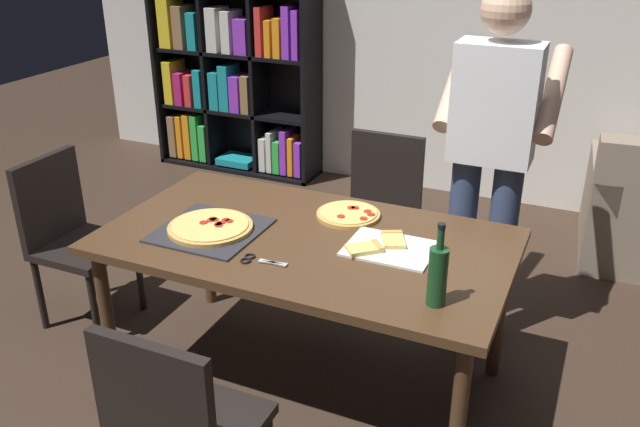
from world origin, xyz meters
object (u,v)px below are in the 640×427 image
(wine_bottle, at_px, (438,275))
(second_pizza_plain, at_px, (348,214))
(person_serving_pizza, at_px, (491,149))
(pepperoni_pizza_on_tray, at_px, (210,228))
(dining_table, at_px, (306,252))
(chair_near_camera, at_px, (178,426))
(bookshelf, at_px, (233,55))
(chair_left_end, at_px, (70,231))
(chair_far_side, at_px, (379,205))
(kitchen_scissors, at_px, (257,260))

(wine_bottle, xyz_separation_m, second_pizza_plain, (-0.56, 0.56, -0.11))
(wine_bottle, bearing_deg, person_serving_pizza, 91.73)
(pepperoni_pizza_on_tray, distance_m, wine_bottle, 1.07)
(wine_bottle, bearing_deg, dining_table, 155.89)
(dining_table, relative_size, person_serving_pizza, 1.00)
(chair_near_camera, relative_size, pepperoni_pizza_on_tray, 2.09)
(wine_bottle, bearing_deg, chair_near_camera, -133.53)
(pepperoni_pizza_on_tray, bearing_deg, person_serving_pizza, 40.34)
(pepperoni_pizza_on_tray, height_order, wine_bottle, wine_bottle)
(pepperoni_pizza_on_tray, distance_m, second_pizza_plain, 0.63)
(dining_table, xyz_separation_m, bookshelf, (-1.76, 2.37, 0.27))
(bookshelf, height_order, pepperoni_pizza_on_tray, bookshelf)
(second_pizza_plain, bearing_deg, person_serving_pizza, 42.21)
(chair_left_end, distance_m, pepperoni_pizza_on_tray, 0.99)
(chair_near_camera, bearing_deg, person_serving_pizza, 70.32)
(chair_far_side, xyz_separation_m, person_serving_pizza, (0.62, -0.22, 0.49))
(wine_bottle, relative_size, kitchen_scissors, 1.62)
(pepperoni_pizza_on_tray, height_order, second_pizza_plain, pepperoni_pizza_on_tray)
(wine_bottle, bearing_deg, bookshelf, 132.19)
(bookshelf, bearing_deg, chair_near_camera, -62.18)
(wine_bottle, bearing_deg, chair_left_end, 171.77)
(dining_table, height_order, second_pizza_plain, second_pizza_plain)
(chair_left_end, bearing_deg, chair_near_camera, -35.60)
(person_serving_pizza, bearing_deg, wine_bottle, -88.27)
(wine_bottle, xyz_separation_m, kitchen_scissors, (-0.74, 0.02, -0.11))
(bookshelf, distance_m, wine_bottle, 3.59)
(chair_far_side, height_order, second_pizza_plain, chair_far_side)
(person_serving_pizza, xyz_separation_m, kitchen_scissors, (-0.71, -1.03, -0.24))
(chair_far_side, distance_m, pepperoni_pizza_on_tray, 1.19)
(pepperoni_pizza_on_tray, height_order, kitchen_scissors, pepperoni_pizza_on_tray)
(chair_far_side, height_order, kitchen_scissors, chair_far_side)
(dining_table, relative_size, pepperoni_pizza_on_tray, 4.05)
(pepperoni_pizza_on_tray, relative_size, kitchen_scissors, 2.21)
(dining_table, relative_size, second_pizza_plain, 5.96)
(wine_bottle, height_order, second_pizza_plain, wine_bottle)
(chair_far_side, height_order, bookshelf, bookshelf)
(chair_left_end, height_order, person_serving_pizza, person_serving_pizza)
(wine_bottle, bearing_deg, pepperoni_pizza_on_tray, 170.59)
(dining_table, relative_size, wine_bottle, 5.52)
(chair_near_camera, distance_m, second_pizza_plain, 1.27)
(pepperoni_pizza_on_tray, bearing_deg, kitchen_scissors, -26.47)
(chair_far_side, distance_m, chair_left_end, 1.67)
(chair_far_side, distance_m, bookshelf, 2.29)
(chair_left_end, height_order, pepperoni_pizza_on_tray, chair_left_end)
(chair_left_end, bearing_deg, dining_table, 0.00)
(chair_near_camera, distance_m, pepperoni_pizza_on_tray, 0.98)
(chair_near_camera, relative_size, chair_left_end, 1.00)
(pepperoni_pizza_on_tray, xyz_separation_m, wine_bottle, (1.05, -0.17, 0.10))
(chair_left_end, relative_size, person_serving_pizza, 0.51)
(chair_far_side, bearing_deg, second_pizza_plain, -82.84)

